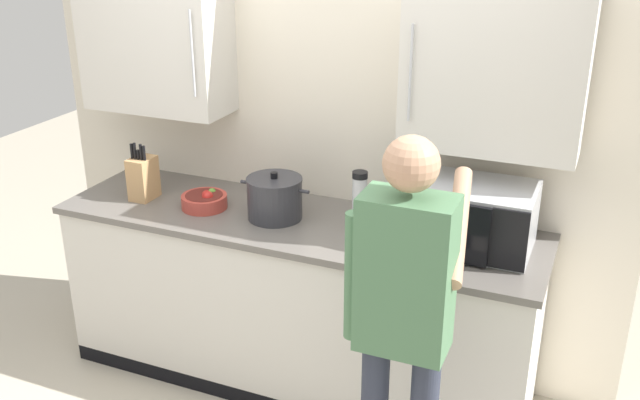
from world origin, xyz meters
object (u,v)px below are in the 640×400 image
at_px(knife_block, 143,178).
at_px(fruit_bowl, 205,200).
at_px(microwave_oven, 465,215).
at_px(person_figure, 404,311).
at_px(stock_pot, 275,198).
at_px(thermos_flask, 359,202).

height_order(knife_block, fruit_bowl, knife_block).
relative_size(microwave_oven, person_figure, 0.33).
xyz_separation_m(knife_block, fruit_bowl, (0.37, 0.01, -0.08)).
height_order(microwave_oven, knife_block, knife_block).
relative_size(microwave_oven, fruit_bowl, 2.37).
height_order(stock_pot, person_figure, person_figure).
relative_size(fruit_bowl, stock_pot, 0.63).
relative_size(thermos_flask, stock_pot, 0.83).
bearing_deg(microwave_oven, fruit_bowl, -176.37).
height_order(microwave_oven, thermos_flask, thermos_flask).
xyz_separation_m(fruit_bowl, person_figure, (1.28, -0.70, 0.03)).
bearing_deg(stock_pot, thermos_flask, 0.04).
xyz_separation_m(knife_block, person_figure, (1.65, -0.69, -0.05)).
bearing_deg(microwave_oven, stock_pot, -176.52).
xyz_separation_m(microwave_oven, fruit_bowl, (-1.34, -0.08, -0.11)).
bearing_deg(knife_block, microwave_oven, 3.29).
relative_size(microwave_oven, thermos_flask, 1.81).
distance_m(fruit_bowl, person_figure, 1.47).
xyz_separation_m(fruit_bowl, stock_pot, (0.39, 0.03, 0.07)).
xyz_separation_m(microwave_oven, stock_pot, (-0.94, -0.06, -0.04)).
bearing_deg(stock_pot, microwave_oven, 3.48).
bearing_deg(fruit_bowl, knife_block, -177.97).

